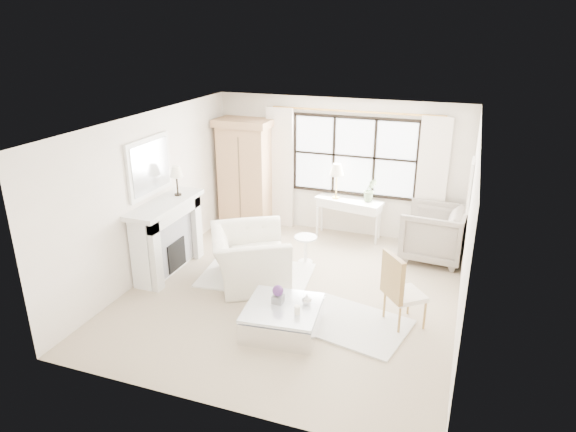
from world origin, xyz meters
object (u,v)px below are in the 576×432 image
at_px(armoire, 245,173).
at_px(coffee_table, 283,319).
at_px(console_table, 348,218).
at_px(club_armchair, 250,257).

bearing_deg(armoire, coffee_table, -57.82).
xyz_separation_m(console_table, club_armchair, (-1.08, -2.38, 0.04)).
height_order(console_table, club_armchair, club_armchair).
distance_m(console_table, club_armchair, 2.62).
height_order(armoire, console_table, armoire).
height_order(console_table, coffee_table, console_table).
relative_size(club_armchair, coffee_table, 1.25).
distance_m(armoire, console_table, 2.29).
distance_m(armoire, coffee_table, 4.17).
bearing_deg(coffee_table, armoire, 115.18).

